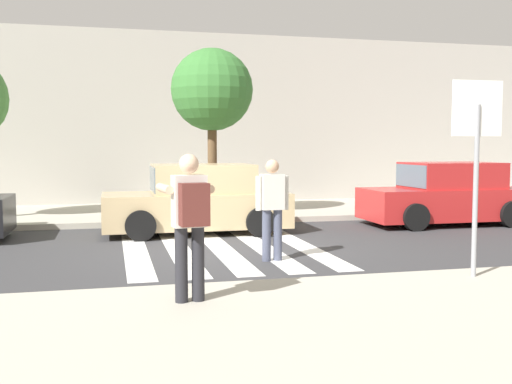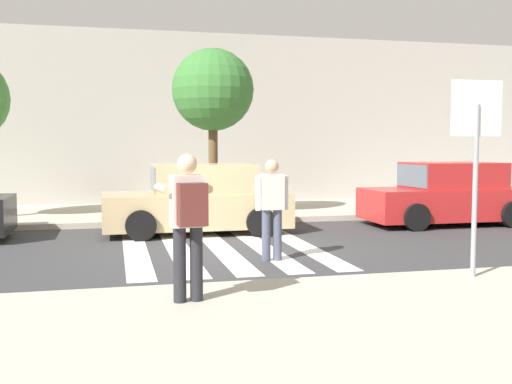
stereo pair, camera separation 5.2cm
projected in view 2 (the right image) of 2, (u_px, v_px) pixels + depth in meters
name	position (u px, v px, depth m)	size (l,w,h in m)	color
ground_plane	(223.00, 250.00, 11.27)	(120.00, 120.00, 0.00)	#38383A
sidewalk_near	(348.00, 361.00, 5.25)	(60.00, 6.00, 0.14)	#B2AD9E
sidewalk_far	(185.00, 212.00, 17.08)	(60.00, 4.80, 0.14)	#B2AD9E
building_facade_far	(170.00, 122.00, 21.14)	(56.00, 4.00, 5.60)	#ADA89E
crosswalk_stripe_0	(136.00, 251.00, 11.09)	(0.44, 5.20, 0.01)	silver
crosswalk_stripe_1	(179.00, 250.00, 11.27)	(0.44, 5.20, 0.01)	silver
crosswalk_stripe_2	(221.00, 248.00, 11.46)	(0.44, 5.20, 0.01)	silver
crosswalk_stripe_3	(261.00, 246.00, 11.64)	(0.44, 5.20, 0.01)	silver
crosswalk_stripe_4	(300.00, 245.00, 11.83)	(0.44, 5.20, 0.01)	silver
stop_sign	(476.00, 134.00, 8.19)	(0.76, 0.08, 2.71)	gray
photographer_with_backpack	(188.00, 214.00, 6.90)	(0.64, 0.89, 1.72)	#232328
pedestrian_crossing	(272.00, 204.00, 10.14)	(0.58, 0.25, 1.72)	#474C60
parked_car_tan	(198.00, 201.00, 13.41)	(4.10, 1.92, 1.55)	tan
parked_car_red	(448.00, 196.00, 14.85)	(4.10, 1.92, 1.55)	red
street_tree_center	(213.00, 91.00, 15.40)	(2.12, 2.12, 4.32)	brown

